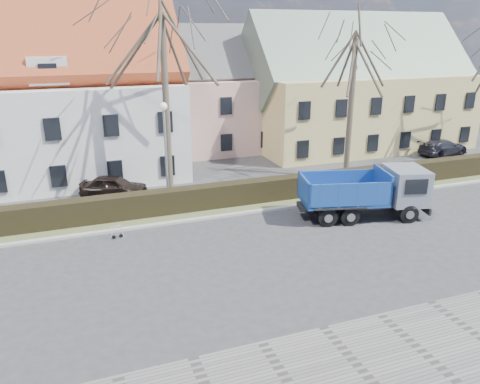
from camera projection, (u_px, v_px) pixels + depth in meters
name	position (u px, v px, depth m)	size (l,w,h in m)	color
ground	(255.00, 253.00, 20.88)	(120.00, 120.00, 0.00)	#343436
sidewalk_near	(367.00, 377.00, 13.32)	(80.00, 5.00, 0.08)	slate
curb_far	(223.00, 216.00, 24.95)	(80.00, 0.30, 0.12)	#A4A198
grass_strip	(214.00, 206.00, 26.37)	(80.00, 3.00, 0.10)	#505A33
hedge	(215.00, 197.00, 26.00)	(60.00, 0.90, 1.30)	black
building_pink	(211.00, 100.00, 38.64)	(10.80, 8.80, 8.00)	#CE9E92
building_yellow	(356.00, 95.00, 39.81)	(18.80, 10.80, 8.50)	#D0BA72
tree_1	(165.00, 90.00, 25.72)	(9.20, 9.20, 12.65)	#4E4436
tree_2	(352.00, 95.00, 29.90)	(8.00, 8.00, 11.00)	#4E4436
dump_truck	(359.00, 193.00, 24.48)	(6.83, 2.54, 2.73)	navy
streetlight	(166.00, 156.00, 25.34)	(0.46, 0.46, 5.94)	#9B9FA2
cart_frame	(112.00, 232.00, 22.15)	(0.80, 0.45, 0.73)	silver
parked_car_a	(114.00, 186.00, 27.74)	(1.57, 3.91, 1.33)	black
parked_car_b	(443.00, 147.00, 37.34)	(1.77, 4.35, 1.26)	#212129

